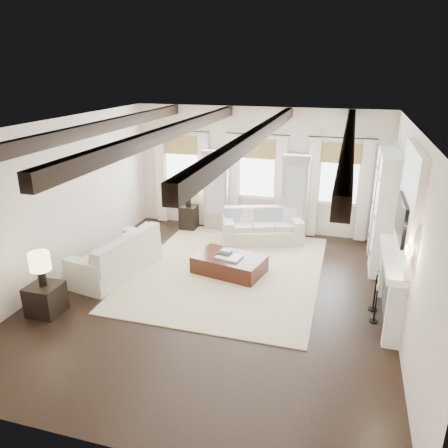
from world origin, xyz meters
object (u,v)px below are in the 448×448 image
(side_table_back, at_px, (189,217))
(sofa_back, at_px, (262,228))
(sofa_left, at_px, (118,258))
(side_table_front, at_px, (46,299))
(ottoman, at_px, (229,264))

(side_table_back, bearing_deg, sofa_back, -8.54)
(sofa_back, distance_m, side_table_back, 2.07)
(sofa_back, bearing_deg, sofa_left, -133.58)
(sofa_left, bearing_deg, sofa_back, 46.42)
(side_table_front, distance_m, side_table_back, 4.80)
(sofa_left, distance_m, side_table_front, 1.81)
(sofa_back, bearing_deg, side_table_back, 171.46)
(ottoman, bearing_deg, side_table_front, -125.76)
(sofa_left, height_order, side_table_back, sofa_left)
(sofa_left, relative_size, side_table_back, 3.45)
(side_table_front, bearing_deg, ottoman, 42.21)
(sofa_left, bearing_deg, side_table_front, -105.02)
(side_table_front, bearing_deg, side_table_back, 78.67)
(sofa_back, bearing_deg, side_table_front, -124.24)
(ottoman, xyz_separation_m, side_table_back, (-1.75, 2.26, 0.13))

